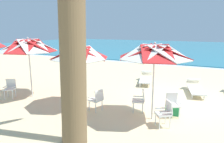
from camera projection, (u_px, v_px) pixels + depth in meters
The scene contains 16 objects.
ground_plane at pixel (179, 100), 9.18m from camera, with size 80.00×80.00×0.00m, color beige.
sea at pixel (206, 48), 33.03m from camera, with size 80.00×36.00×0.10m, color teal.
surf_foam at pixel (196, 67), 17.01m from camera, with size 80.00×0.70×0.01m, color white.
beach_umbrella_0 at pixel (155, 52), 6.75m from camera, with size 2.46×2.46×2.71m.
plastic_chair_0 at pixel (140, 99), 7.75m from camera, with size 0.58×0.56×0.87m.
plastic_chair_1 at pixel (165, 112), 6.58m from camera, with size 0.63×0.62×0.87m.
plastic_chair_2 at pixel (173, 103), 7.39m from camera, with size 0.60×0.62×0.87m.
beach_umbrella_1 at pixel (80, 53), 7.95m from camera, with size 2.27×2.27×2.55m.
plastic_chair_3 at pixel (97, 99), 7.83m from camera, with size 0.55×0.53×0.87m.
beach_umbrella_2 at pixel (28, 46), 9.13m from camera, with size 2.51×2.51×2.77m.
plastic_chair_4 at pixel (10, 87), 9.36m from camera, with size 0.61×0.62×0.87m.
sun_lounger_1 at pixel (195, 88), 10.03m from camera, with size 1.10×2.23×0.62m.
sun_lounger_2 at pixel (146, 78), 11.97m from camera, with size 1.13×2.23×0.62m.
palm_tree_1 at pixel (70, 11), 2.38m from camera, with size 3.08×2.74×5.64m.
palm_tree_3 at pixel (67, 27), 5.27m from camera, with size 2.47×2.71×5.47m.
cooler_box at pixel (173, 109), 7.59m from camera, with size 0.50×0.34×0.40m.
Camera 1 is at (1.18, -9.17, 3.12)m, focal length 32.76 mm.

